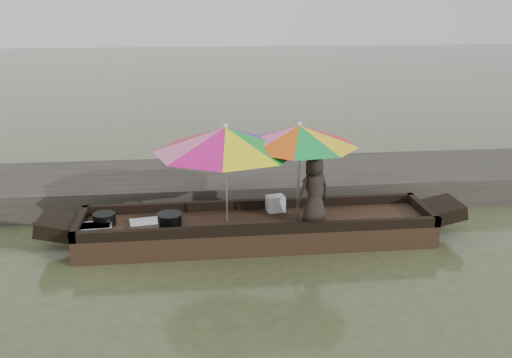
{
  "coord_description": "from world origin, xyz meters",
  "views": [
    {
      "loc": [
        -0.96,
        -8.25,
        3.64
      ],
      "look_at": [
        0.0,
        0.1,
        1.0
      ],
      "focal_mm": 40.0,
      "sensor_mm": 36.0,
      "label": 1
    }
  ],
  "objects": [
    {
      "name": "supply_bag",
      "position": [
        0.35,
        0.38,
        0.48
      ],
      "size": [
        0.31,
        0.27,
        0.26
      ],
      "primitive_type": "cube",
      "rotation": [
        0.0,
        0.0,
        0.18
      ],
      "color": "silver",
      "rests_on": "boat_hull"
    },
    {
      "name": "charcoal_grill",
      "position": [
        -1.35,
        -0.03,
        0.44
      ],
      "size": [
        0.37,
        0.37,
        0.17
      ],
      "primitive_type": "cylinder",
      "color": "black",
      "rests_on": "boat_hull"
    },
    {
      "name": "water",
      "position": [
        0.0,
        0.0,
        0.0
      ],
      "size": [
        80.0,
        80.0,
        0.0
      ],
      "primitive_type": "plane",
      "color": "#3E4927",
      "rests_on": "ground"
    },
    {
      "name": "cooking_pot",
      "position": [
        -2.34,
        0.1,
        0.44
      ],
      "size": [
        0.34,
        0.34,
        0.18
      ],
      "primitive_type": "cylinder",
      "color": "black",
      "rests_on": "boat_hull"
    },
    {
      "name": "umbrella_bow",
      "position": [
        -0.47,
        0.0,
        1.12
      ],
      "size": [
        2.41,
        2.41,
        1.55
      ],
      "primitive_type": null,
      "rotation": [
        0.0,
        0.0,
        -0.1
      ],
      "color": "#4D14A5",
      "rests_on": "boat_hull"
    },
    {
      "name": "tray_scallop",
      "position": [
        -1.7,
        0.01,
        0.38
      ],
      "size": [
        0.54,
        0.41,
        0.06
      ],
      "primitive_type": "cube",
      "rotation": [
        0.0,
        0.0,
        0.16
      ],
      "color": "silver",
      "rests_on": "boat_hull"
    },
    {
      "name": "vendor",
      "position": [
        0.86,
        -0.18,
        0.88
      ],
      "size": [
        0.6,
        0.5,
        1.06
      ],
      "primitive_type": "imported",
      "rotation": [
        0.0,
        0.0,
        3.49
      ],
      "color": "black",
      "rests_on": "boat_hull"
    },
    {
      "name": "tray_crayfish",
      "position": [
        -2.45,
        -0.14,
        0.39
      ],
      "size": [
        0.52,
        0.38,
        0.09
      ],
      "primitive_type": "cube",
      "rotation": [
        0.0,
        0.0,
        0.08
      ],
      "color": "silver",
      "rests_on": "boat_hull"
    },
    {
      "name": "dock",
      "position": [
        0.0,
        2.2,
        0.25
      ],
      "size": [
        22.0,
        2.2,
        0.5
      ],
      "primitive_type": "cube",
      "color": "#2D2B26",
      "rests_on": "ground"
    },
    {
      "name": "umbrella_stern",
      "position": [
        0.65,
        0.0,
        1.12
      ],
      "size": [
        2.21,
        2.21,
        1.55
      ],
      "primitive_type": null,
      "rotation": [
        0.0,
        0.0,
        -0.27
      ],
      "color": "red",
      "rests_on": "boat_hull"
    },
    {
      "name": "boat_hull",
      "position": [
        0.0,
        0.0,
        0.17
      ],
      "size": [
        5.49,
        1.2,
        0.35
      ],
      "primitive_type": "cube",
      "color": "black",
      "rests_on": "water"
    }
  ]
}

